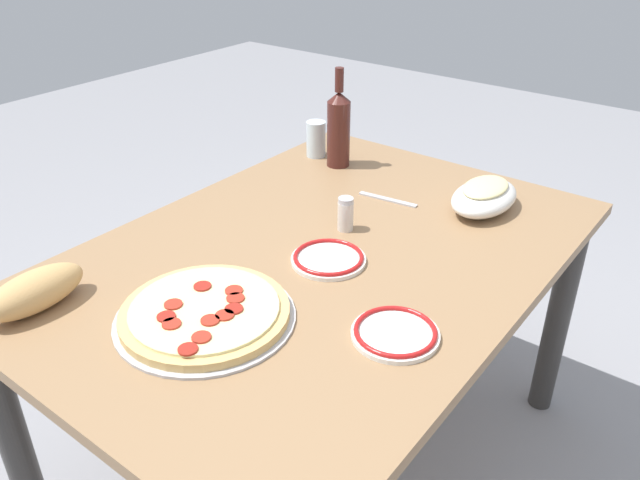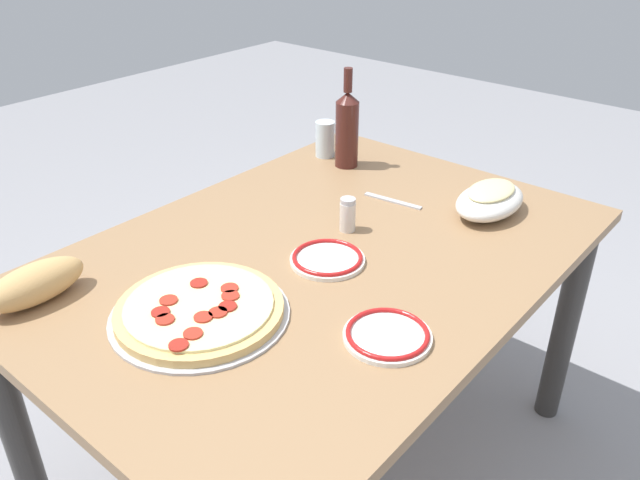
{
  "view_description": "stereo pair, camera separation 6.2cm",
  "coord_description": "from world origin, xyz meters",
  "px_view_note": "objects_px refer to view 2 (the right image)",
  "views": [
    {
      "loc": [
        -1.03,
        -0.79,
        1.47
      ],
      "look_at": [
        0.0,
        0.0,
        0.74
      ],
      "focal_mm": 35.68,
      "sensor_mm": 36.0,
      "label": 1
    },
    {
      "loc": [
        -0.99,
        -0.84,
        1.47
      ],
      "look_at": [
        0.0,
        0.0,
        0.74
      ],
      "focal_mm": 35.68,
      "sensor_mm": 36.0,
      "label": 2
    }
  ],
  "objects_px": {
    "baked_pasta_dish": "(490,199)",
    "side_plate_near": "(327,259)",
    "dining_table": "(320,288)",
    "spice_shaker": "(348,215)",
    "bread_loaf": "(35,284)",
    "water_glass": "(325,139)",
    "side_plate_far": "(387,335)",
    "wine_bottle": "(347,128)",
    "pepperoni_pizza": "(200,310)"
  },
  "relations": [
    {
      "from": "side_plate_far",
      "to": "bread_loaf",
      "type": "distance_m",
      "value": 0.73
    },
    {
      "from": "wine_bottle",
      "to": "bread_loaf",
      "type": "bearing_deg",
      "value": 177.56
    },
    {
      "from": "baked_pasta_dish",
      "to": "side_plate_far",
      "type": "relative_size",
      "value": 1.4
    },
    {
      "from": "side_plate_far",
      "to": "water_glass",
      "type": "bearing_deg",
      "value": 47.05
    },
    {
      "from": "dining_table",
      "to": "bread_loaf",
      "type": "distance_m",
      "value": 0.64
    },
    {
      "from": "pepperoni_pizza",
      "to": "water_glass",
      "type": "bearing_deg",
      "value": 23.49
    },
    {
      "from": "pepperoni_pizza",
      "to": "baked_pasta_dish",
      "type": "xyz_separation_m",
      "value": [
        0.79,
        -0.23,
        0.03
      ]
    },
    {
      "from": "dining_table",
      "to": "pepperoni_pizza",
      "type": "height_order",
      "value": "pepperoni_pizza"
    },
    {
      "from": "water_glass",
      "to": "side_plate_near",
      "type": "relative_size",
      "value": 0.65
    },
    {
      "from": "side_plate_near",
      "to": "dining_table",
      "type": "bearing_deg",
      "value": 59.2
    },
    {
      "from": "wine_bottle",
      "to": "spice_shaker",
      "type": "height_order",
      "value": "wine_bottle"
    },
    {
      "from": "side_plate_near",
      "to": "bread_loaf",
      "type": "height_order",
      "value": "bread_loaf"
    },
    {
      "from": "side_plate_near",
      "to": "spice_shaker",
      "type": "height_order",
      "value": "spice_shaker"
    },
    {
      "from": "side_plate_far",
      "to": "pepperoni_pizza",
      "type": "bearing_deg",
      "value": 118.94
    },
    {
      "from": "wine_bottle",
      "to": "bread_loaf",
      "type": "relative_size",
      "value": 1.39
    },
    {
      "from": "pepperoni_pizza",
      "to": "dining_table",
      "type": "bearing_deg",
      "value": -2.96
    },
    {
      "from": "baked_pasta_dish",
      "to": "side_plate_far",
      "type": "distance_m",
      "value": 0.62
    },
    {
      "from": "baked_pasta_dish",
      "to": "side_plate_near",
      "type": "xyz_separation_m",
      "value": [
        -0.46,
        0.17,
        -0.03
      ]
    },
    {
      "from": "dining_table",
      "to": "spice_shaker",
      "type": "bearing_deg",
      "value": 6.99
    },
    {
      "from": "water_glass",
      "to": "side_plate_near",
      "type": "height_order",
      "value": "water_glass"
    },
    {
      "from": "wine_bottle",
      "to": "side_plate_near",
      "type": "height_order",
      "value": "wine_bottle"
    },
    {
      "from": "dining_table",
      "to": "spice_shaker",
      "type": "distance_m",
      "value": 0.19
    },
    {
      "from": "bread_loaf",
      "to": "baked_pasta_dish",
      "type": "bearing_deg",
      "value": -28.54
    },
    {
      "from": "wine_bottle",
      "to": "bread_loaf",
      "type": "height_order",
      "value": "wine_bottle"
    },
    {
      "from": "pepperoni_pizza",
      "to": "side_plate_far",
      "type": "distance_m",
      "value": 0.38
    },
    {
      "from": "dining_table",
      "to": "water_glass",
      "type": "bearing_deg",
      "value": 38.63
    },
    {
      "from": "baked_pasta_dish",
      "to": "water_glass",
      "type": "height_order",
      "value": "water_glass"
    },
    {
      "from": "dining_table",
      "to": "side_plate_near",
      "type": "height_order",
      "value": "side_plate_near"
    },
    {
      "from": "side_plate_far",
      "to": "spice_shaker",
      "type": "height_order",
      "value": "spice_shaker"
    },
    {
      "from": "water_glass",
      "to": "side_plate_far",
      "type": "relative_size",
      "value": 0.66
    },
    {
      "from": "bread_loaf",
      "to": "spice_shaker",
      "type": "distance_m",
      "value": 0.72
    },
    {
      "from": "side_plate_near",
      "to": "spice_shaker",
      "type": "distance_m",
      "value": 0.17
    },
    {
      "from": "baked_pasta_dish",
      "to": "spice_shaker",
      "type": "bearing_deg",
      "value": 144.28
    },
    {
      "from": "bread_loaf",
      "to": "spice_shaker",
      "type": "height_order",
      "value": "spice_shaker"
    },
    {
      "from": "baked_pasta_dish",
      "to": "bread_loaf",
      "type": "relative_size",
      "value": 1.11
    },
    {
      "from": "side_plate_far",
      "to": "side_plate_near",
      "type": "bearing_deg",
      "value": 61.78
    },
    {
      "from": "pepperoni_pizza",
      "to": "side_plate_far",
      "type": "relative_size",
      "value": 2.11
    },
    {
      "from": "water_glass",
      "to": "baked_pasta_dish",
      "type": "bearing_deg",
      "value": -93.09
    },
    {
      "from": "wine_bottle",
      "to": "water_glass",
      "type": "distance_m",
      "value": 0.12
    },
    {
      "from": "side_plate_near",
      "to": "baked_pasta_dish",
      "type": "bearing_deg",
      "value": -19.64
    },
    {
      "from": "baked_pasta_dish",
      "to": "water_glass",
      "type": "relative_size",
      "value": 2.14
    },
    {
      "from": "wine_bottle",
      "to": "side_plate_far",
      "type": "distance_m",
      "value": 0.86
    },
    {
      "from": "pepperoni_pizza",
      "to": "side_plate_far",
      "type": "xyz_separation_m",
      "value": [
        0.18,
        -0.33,
        -0.01
      ]
    },
    {
      "from": "wine_bottle",
      "to": "pepperoni_pizza",
      "type": "bearing_deg",
      "value": -162.26
    },
    {
      "from": "dining_table",
      "to": "baked_pasta_dish",
      "type": "bearing_deg",
      "value": -25.67
    },
    {
      "from": "wine_bottle",
      "to": "spice_shaker",
      "type": "relative_size",
      "value": 3.44
    },
    {
      "from": "side_plate_near",
      "to": "pepperoni_pizza",
      "type": "bearing_deg",
      "value": 169.05
    },
    {
      "from": "baked_pasta_dish",
      "to": "side_plate_near",
      "type": "relative_size",
      "value": 1.39
    },
    {
      "from": "pepperoni_pizza",
      "to": "side_plate_near",
      "type": "bearing_deg",
      "value": -10.95
    },
    {
      "from": "pepperoni_pizza",
      "to": "baked_pasta_dish",
      "type": "relative_size",
      "value": 1.51
    }
  ]
}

